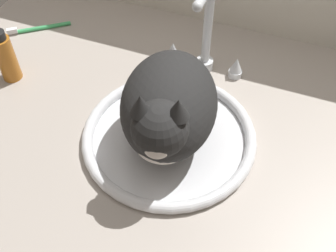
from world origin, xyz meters
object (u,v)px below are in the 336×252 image
Objects in this scene: amber_bottle at (6,57)px; toothbrush at (38,28)px; sink_basin at (168,136)px; cat at (167,108)px; faucet at (205,38)px.

amber_bottle is 0.94× the size of toothbrush.
sink_basin is 1.01× the size of cat.
cat is at bearing -27.21° from toothbrush.
amber_bottle is (-40.41, -18.09, -3.36)cm from faucet.
cat is at bearing -89.13° from faucet.
toothbrush is (-44.93, 21.78, -0.36)cm from sink_basin.
faucet reaches higher than amber_bottle.
amber_bottle is 18.85cm from toothbrush.
faucet reaches higher than cat.
sink_basin is 2.60× the size of toothbrush.
amber_bottle is at bearing 173.97° from sink_basin.
sink_basin is at bearing 103.41° from cat.
faucet is 44.40cm from amber_bottle.
toothbrush is at bearing 154.14° from sink_basin.
cat reaches higher than toothbrush.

